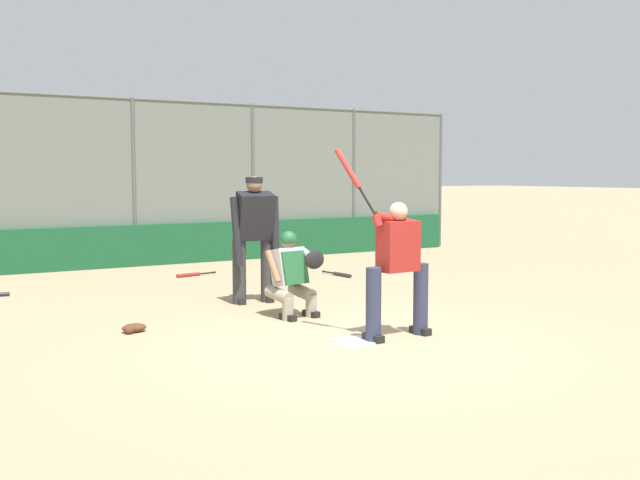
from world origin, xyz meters
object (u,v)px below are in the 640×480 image
Objects in this scene: batter_at_plate at (397,264)px; catcher_behind_plate at (292,273)px; spare_bat_by_padding at (191,275)px; fielding_glove_on_dirt at (134,328)px; umpire_home at (254,235)px; spare_bat_near_backstop at (340,274)px; spare_bat_third_base_side at (410,267)px.

batter_at_plate is 1.76m from catcher_behind_plate.
fielding_glove_on_dirt is (2.33, 4.19, 0.02)m from spare_bat_by_padding.
spare_bat_near_backstop is (-2.58, -1.78, -0.95)m from umpire_home.
batter_at_plate is 2.91m from umpire_home.
umpire_home is at bearing -85.23° from batter_at_plate.
umpire_home is 6.25× the size of fielding_glove_on_dirt.
spare_bat_third_base_side is at bearing 155.02° from spare_bat_by_padding.
batter_at_plate is 6.06m from spare_bat_by_padding.
batter_at_plate is 3.17m from fielding_glove_on_dirt.
batter_at_plate is at bearing 94.57° from catcher_behind_plate.
spare_bat_by_padding is 4.27m from spare_bat_third_base_side.
umpire_home is at bearing -60.99° from spare_bat_near_backstop.
batter_at_plate is at bearing 81.80° from spare_bat_by_padding.
spare_bat_by_padding is at bearing -91.46° from batter_at_plate.
catcher_behind_plate is at bearing -79.02° from batter_at_plate.
catcher_behind_plate is 1.65× the size of spare_bat_third_base_side.
fielding_glove_on_dirt is at bearing -38.98° from batter_at_plate.
fielding_glove_on_dirt is at bearing 33.84° from umpire_home.
spare_bat_by_padding is 4.80m from fielding_glove_on_dirt.
umpire_home is at bearing 76.03° from spare_bat_by_padding.
batter_at_plate is 1.92× the size of catcher_behind_plate.
spare_bat_near_backstop is at bearing -118.10° from batter_at_plate.
catcher_behind_plate is (0.42, -1.69, -0.26)m from batter_at_plate.
fielding_glove_on_dirt is (2.48, -1.81, -0.79)m from batter_at_plate.
batter_at_plate is 1.18× the size of umpire_home.
batter_at_plate is 2.65× the size of spare_bat_by_padding.
umpire_home is at bearing -152.95° from fielding_glove_on_dirt.
umpire_home reaches higher than catcher_behind_plate.
fielding_glove_on_dirt reaches higher than spare_bat_by_padding.
spare_bat_near_backstop is at bearing -140.65° from catcher_behind_plate.
fielding_glove_on_dirt is at bearing -109.46° from spare_bat_third_base_side.
catcher_behind_plate is 0.61× the size of umpire_home.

